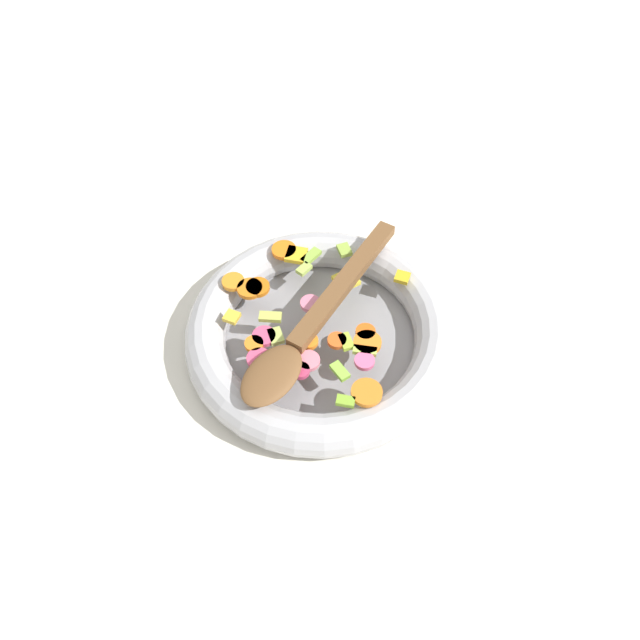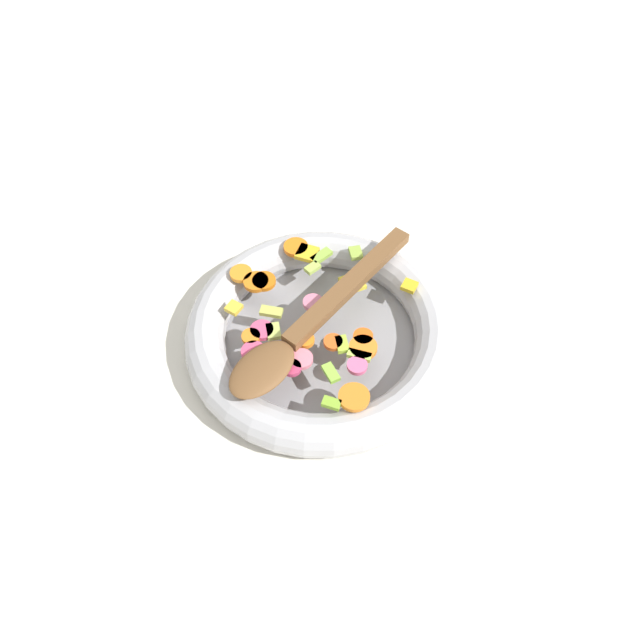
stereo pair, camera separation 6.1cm
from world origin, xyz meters
TOP-DOWN VIEW (x-y plane):
  - ground_plane at (0.00, 0.00)m, footprint 4.00×4.00m
  - skillet at (0.00, 0.00)m, footprint 0.34×0.34m
  - chopped_vegetables at (-0.01, 0.02)m, footprint 0.24×0.25m
  - wooden_spoon at (-0.02, 0.00)m, footprint 0.32×0.10m

SIDE VIEW (x-z plane):
  - ground_plane at x=0.00m, z-range 0.00..0.00m
  - skillet at x=0.00m, z-range 0.00..0.05m
  - chopped_vegetables at x=-0.01m, z-range 0.05..0.06m
  - wooden_spoon at x=-0.02m, z-range 0.06..0.07m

